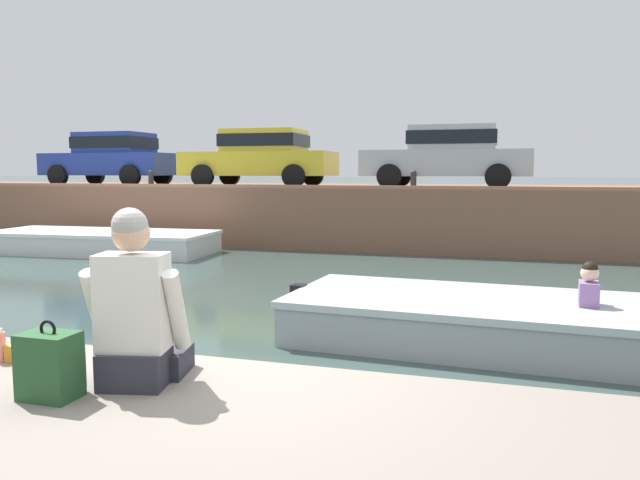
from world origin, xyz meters
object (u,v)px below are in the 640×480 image
at_px(boat_moored_west_white, 92,242).
at_px(backpack_on_ledge, 51,366).
at_px(car_centre_silver, 448,154).
at_px(person_seated_right, 137,317).
at_px(car_left_inner_yellow, 261,156).
at_px(mooring_bollard_mid, 413,179).
at_px(bottle_drink, 0,346).
at_px(motorboat_passing, 538,325).
at_px(car_leftmost_blue, 113,157).
at_px(mooring_bollard_west, 151,178).

relative_size(boat_moored_west_white, backpack_on_ledge, 16.14).
distance_m(car_centre_silver, person_seated_right, 13.17).
bearing_deg(person_seated_right, car_left_inner_yellow, 109.36).
xyz_separation_m(mooring_bollard_mid, bottle_drink, (-0.75, -11.96, -0.87)).
height_order(boat_moored_west_white, car_left_inner_yellow, car_left_inner_yellow).
distance_m(bottle_drink, backpack_on_ledge, 0.84).
bearing_deg(backpack_on_ledge, mooring_bollard_mid, 89.91).
bearing_deg(person_seated_right, bottle_drink, 174.65).
height_order(boat_moored_west_white, bottle_drink, bottle_drink).
height_order(car_centre_silver, mooring_bollard_mid, car_centre_silver).
bearing_deg(motorboat_passing, bottle_drink, -127.71).
xyz_separation_m(car_leftmost_blue, mooring_bollard_mid, (9.06, -1.06, -0.61)).
height_order(motorboat_passing, mooring_bollard_mid, mooring_bollard_mid).
relative_size(car_centre_silver, backpack_on_ledge, 10.15).
distance_m(car_leftmost_blue, bottle_drink, 15.51).
distance_m(person_seated_right, bottle_drink, 1.07).
xyz_separation_m(bottle_drink, backpack_on_ledge, (0.73, -0.41, 0.07)).
bearing_deg(backpack_on_ledge, car_left_inner_yellow, 107.78).
relative_size(mooring_bollard_west, bottle_drink, 2.18).
height_order(person_seated_right, backpack_on_ledge, person_seated_right).
bearing_deg(car_centre_silver, car_leftmost_blue, -179.99).
xyz_separation_m(car_left_inner_yellow, person_seated_right, (4.61, -13.11, -1.20)).
xyz_separation_m(mooring_bollard_west, backpack_on_ledge, (7.11, -12.37, -0.80)).
relative_size(car_leftmost_blue, person_seated_right, 4.04).
height_order(car_left_inner_yellow, backpack_on_ledge, car_left_inner_yellow).
height_order(boat_moored_west_white, car_leftmost_blue, car_leftmost_blue).
height_order(car_leftmost_blue, person_seated_right, car_leftmost_blue).
bearing_deg(boat_moored_west_white, mooring_bollard_west, 79.50).
relative_size(motorboat_passing, bottle_drink, 30.81).
xyz_separation_m(car_left_inner_yellow, bottle_drink, (3.58, -13.02, -1.48)).
relative_size(car_leftmost_blue, mooring_bollard_mid, 8.75).
relative_size(boat_moored_west_white, bottle_drink, 32.28).
xyz_separation_m(car_left_inner_yellow, car_centre_silver, (5.04, -0.00, -0.00)).
bearing_deg(bottle_drink, car_leftmost_blue, 122.57).
bearing_deg(mooring_bollard_west, boat_moored_west_white, -100.50).
relative_size(boat_moored_west_white, motorboat_passing, 1.05).
relative_size(motorboat_passing, car_leftmost_blue, 1.61).
distance_m(car_centre_silver, bottle_drink, 13.18).
distance_m(car_left_inner_yellow, bottle_drink, 13.58).
xyz_separation_m(car_leftmost_blue, person_seated_right, (9.34, -13.11, -1.20)).
relative_size(car_centre_silver, bottle_drink, 20.30).
bearing_deg(car_leftmost_blue, motorboat_passing, -37.04).
height_order(car_centre_silver, person_seated_right, car_centre_silver).
bearing_deg(car_left_inner_yellow, car_leftmost_blue, -179.97).
bearing_deg(motorboat_passing, car_leftmost_blue, 142.96).
bearing_deg(car_centre_silver, boat_moored_west_white, -159.05).
xyz_separation_m(boat_moored_west_white, person_seated_right, (7.80, -9.96, 0.94)).
height_order(car_centre_silver, backpack_on_ledge, car_centre_silver).
relative_size(car_leftmost_blue, car_centre_silver, 0.94).
relative_size(car_leftmost_blue, mooring_bollard_west, 8.75).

